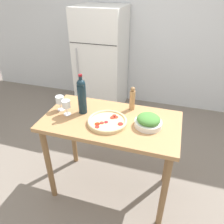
{
  "coord_description": "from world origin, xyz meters",
  "views": [
    {
      "loc": [
        0.49,
        -1.55,
        1.98
      ],
      "look_at": [
        0.0,
        0.03,
        0.96
      ],
      "focal_mm": 35.0,
      "sensor_mm": 36.0,
      "label": 1
    }
  ],
  "objects_px": {
    "wine_bottle": "(82,96)",
    "wine_glass_near": "(66,105)",
    "pepper_mill": "(132,99)",
    "wine_glass_far": "(60,100)",
    "refrigerator": "(102,61)",
    "homemade_pizza": "(107,121)",
    "salad_bowl": "(148,121)"
  },
  "relations": [
    {
      "from": "wine_bottle",
      "to": "wine_glass_near",
      "type": "relative_size",
      "value": 2.64
    },
    {
      "from": "pepper_mill",
      "to": "wine_glass_far",
      "type": "bearing_deg",
      "value": -161.83
    },
    {
      "from": "refrigerator",
      "to": "homemade_pizza",
      "type": "height_order",
      "value": "refrigerator"
    },
    {
      "from": "wine_bottle",
      "to": "pepper_mill",
      "type": "distance_m",
      "value": 0.47
    },
    {
      "from": "wine_bottle",
      "to": "salad_bowl",
      "type": "distance_m",
      "value": 0.63
    },
    {
      "from": "homemade_pizza",
      "to": "wine_bottle",
      "type": "bearing_deg",
      "value": 159.16
    },
    {
      "from": "refrigerator",
      "to": "wine_glass_far",
      "type": "xyz_separation_m",
      "value": [
        0.18,
        -1.68,
        0.18
      ]
    },
    {
      "from": "wine_glass_near",
      "to": "wine_glass_far",
      "type": "height_order",
      "value": "same"
    },
    {
      "from": "wine_bottle",
      "to": "homemade_pizza",
      "type": "bearing_deg",
      "value": -20.84
    },
    {
      "from": "wine_glass_near",
      "to": "homemade_pizza",
      "type": "distance_m",
      "value": 0.41
    },
    {
      "from": "wine_bottle",
      "to": "homemade_pizza",
      "type": "distance_m",
      "value": 0.33
    },
    {
      "from": "refrigerator",
      "to": "wine_glass_near",
      "type": "height_order",
      "value": "refrigerator"
    },
    {
      "from": "wine_glass_far",
      "to": "salad_bowl",
      "type": "xyz_separation_m",
      "value": [
        0.84,
        -0.03,
        -0.05
      ]
    },
    {
      "from": "refrigerator",
      "to": "wine_glass_far",
      "type": "distance_m",
      "value": 1.7
    },
    {
      "from": "wine_bottle",
      "to": "wine_glass_far",
      "type": "distance_m",
      "value": 0.23
    },
    {
      "from": "wine_bottle",
      "to": "wine_glass_near",
      "type": "xyz_separation_m",
      "value": [
        -0.13,
        -0.08,
        -0.08
      ]
    },
    {
      "from": "wine_glass_near",
      "to": "wine_glass_far",
      "type": "bearing_deg",
      "value": 149.05
    },
    {
      "from": "wine_glass_near",
      "to": "pepper_mill",
      "type": "height_order",
      "value": "pepper_mill"
    },
    {
      "from": "pepper_mill",
      "to": "salad_bowl",
      "type": "relative_size",
      "value": 1.0
    },
    {
      "from": "wine_bottle",
      "to": "wine_glass_far",
      "type": "relative_size",
      "value": 2.64
    },
    {
      "from": "wine_bottle",
      "to": "pepper_mill",
      "type": "relative_size",
      "value": 1.62
    },
    {
      "from": "wine_glass_far",
      "to": "homemade_pizza",
      "type": "bearing_deg",
      "value": -9.74
    },
    {
      "from": "wine_glass_near",
      "to": "salad_bowl",
      "type": "relative_size",
      "value": 0.62
    },
    {
      "from": "refrigerator",
      "to": "wine_bottle",
      "type": "distance_m",
      "value": 1.73
    },
    {
      "from": "wine_glass_near",
      "to": "homemade_pizza",
      "type": "xyz_separation_m",
      "value": [
        0.4,
        -0.03,
        -0.08
      ]
    },
    {
      "from": "wine_bottle",
      "to": "salad_bowl",
      "type": "xyz_separation_m",
      "value": [
        0.62,
        -0.05,
        -0.13
      ]
    },
    {
      "from": "wine_glass_near",
      "to": "homemade_pizza",
      "type": "relative_size",
      "value": 0.41
    },
    {
      "from": "salad_bowl",
      "to": "wine_bottle",
      "type": "bearing_deg",
      "value": 175.77
    },
    {
      "from": "wine_bottle",
      "to": "wine_glass_near",
      "type": "bearing_deg",
      "value": -148.69
    },
    {
      "from": "wine_bottle",
      "to": "wine_glass_far",
      "type": "bearing_deg",
      "value": -175.08
    },
    {
      "from": "salad_bowl",
      "to": "homemade_pizza",
      "type": "bearing_deg",
      "value": -170.43
    },
    {
      "from": "refrigerator",
      "to": "wine_bottle",
      "type": "height_order",
      "value": "refrigerator"
    }
  ]
}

